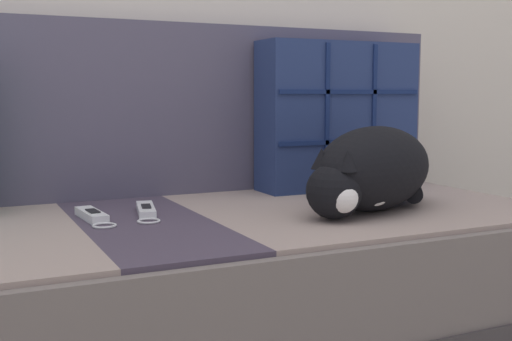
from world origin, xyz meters
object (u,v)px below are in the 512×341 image
object	(u,v)px
couch	(142,303)
sleeping_cat	(370,172)
game_remote_near	(146,211)
game_remote_far	(93,216)
throw_pillow_quilted	(338,116)

from	to	relation	value
couch	sleeping_cat	size ratio (longest dim) A/B	4.63
sleeping_cat	game_remote_near	distance (m)	0.51
couch	sleeping_cat	xyz separation A→B (m)	(0.50, -0.14, 0.28)
couch	game_remote_far	xyz separation A→B (m)	(-0.09, 0.03, 0.20)
game_remote_far	throw_pillow_quilted	bearing A→B (deg)	13.33
couch	game_remote_far	distance (m)	0.22
sleeping_cat	throw_pillow_quilted	bearing A→B (deg)	69.22
couch	game_remote_far	bearing A→B (deg)	162.42
throw_pillow_quilted	game_remote_near	size ratio (longest dim) A/B	2.30
couch	throw_pillow_quilted	distance (m)	0.77
game_remote_near	game_remote_far	xyz separation A→B (m)	(-0.12, -0.01, -0.00)
throw_pillow_quilted	sleeping_cat	distance (m)	0.38
throw_pillow_quilted	game_remote_far	size ratio (longest dim) A/B	2.42
throw_pillow_quilted	game_remote_near	bearing A→B (deg)	-164.91
sleeping_cat	game_remote_far	bearing A→B (deg)	163.88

